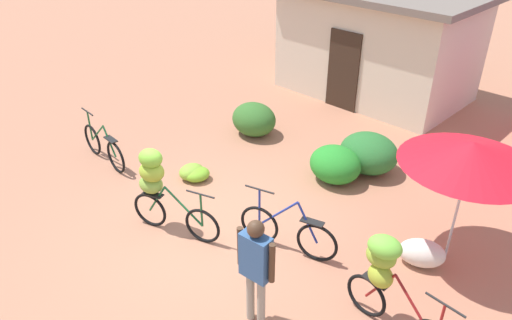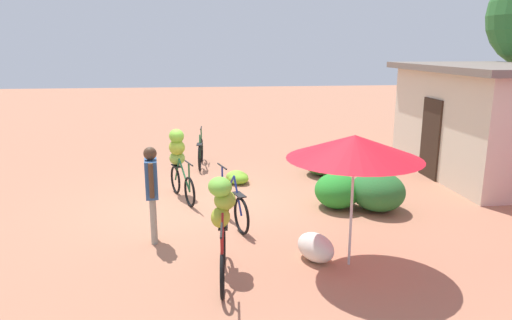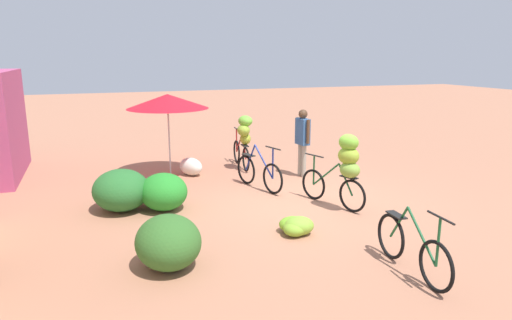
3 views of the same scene
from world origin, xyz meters
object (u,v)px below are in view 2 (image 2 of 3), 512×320
at_px(bicycle_near_pile, 178,157).
at_px(person_vendor, 152,185).
at_px(market_umbrella, 355,147).
at_px(produce_sack, 316,247).
at_px(bicycle_leftmost, 201,153).
at_px(building_low, 488,121).
at_px(banana_pile_on_ground, 238,178).
at_px(bicycle_center_loaded, 232,206).
at_px(bicycle_by_shop, 222,216).

height_order(bicycle_near_pile, person_vendor, person_vendor).
bearing_deg(market_umbrella, produce_sack, -111.71).
bearing_deg(market_umbrella, bicycle_leftmost, -160.91).
distance_m(building_low, person_vendor, 8.77).
distance_m(market_umbrella, person_vendor, 3.38).
relative_size(banana_pile_on_ground, produce_sack, 1.06).
height_order(banana_pile_on_ground, produce_sack, produce_sack).
xyz_separation_m(bicycle_leftmost, bicycle_center_loaded, (4.56, 0.56, 0.00)).
height_order(bicycle_by_shop, banana_pile_on_ground, bicycle_by_shop).
distance_m(building_low, banana_pile_on_ground, 6.51).
height_order(building_low, person_vendor, building_low).
height_order(bicycle_by_shop, produce_sack, bicycle_by_shop).
distance_m(building_low, market_umbrella, 6.84).
xyz_separation_m(building_low, produce_sack, (4.41, -5.52, -1.21)).
bearing_deg(market_umbrella, bicycle_center_loaded, -138.30).
distance_m(banana_pile_on_ground, produce_sack, 4.50).
height_order(bicycle_leftmost, bicycle_by_shop, bicycle_by_shop).
height_order(bicycle_near_pile, banana_pile_on_ground, bicycle_near_pile).
height_order(market_umbrella, bicycle_near_pile, market_umbrella).
xyz_separation_m(bicycle_leftmost, person_vendor, (5.21, -0.81, 0.65)).
relative_size(bicycle_by_shop, person_vendor, 0.99).
distance_m(building_low, produce_sack, 7.17).
bearing_deg(bicycle_center_loaded, produce_sack, 35.28).
bearing_deg(bicycle_leftmost, bicycle_near_pile, -10.35).
xyz_separation_m(bicycle_near_pile, bicycle_by_shop, (3.76, 0.79, -0.03)).
xyz_separation_m(bicycle_near_pile, person_vendor, (2.55, -0.33, 0.12)).
distance_m(banana_pile_on_ground, person_vendor, 3.88).
bearing_deg(building_low, banana_pile_on_ground, -90.07).
bearing_deg(market_umbrella, banana_pile_on_ground, -163.87).
bearing_deg(bicycle_leftmost, bicycle_by_shop, 2.68).
distance_m(bicycle_near_pile, produce_sack, 4.28).
bearing_deg(bicycle_leftmost, banana_pile_on_ground, 26.04).
bearing_deg(produce_sack, bicycle_near_pile, -148.07).
bearing_deg(person_vendor, bicycle_near_pile, 172.73).
bearing_deg(produce_sack, bicycle_by_shop, -83.18).
relative_size(market_umbrella, produce_sack, 2.88).
relative_size(bicycle_near_pile, bicycle_by_shop, 0.96).
relative_size(bicycle_center_loaded, banana_pile_on_ground, 2.17).
xyz_separation_m(building_low, bicycle_by_shop, (4.58, -6.97, -0.56)).
height_order(bicycle_center_loaded, bicycle_by_shop, bicycle_by_shop).
bearing_deg(building_low, market_umbrella, -47.66).
xyz_separation_m(market_umbrella, bicycle_center_loaded, (-1.88, -1.67, -1.47)).
distance_m(bicycle_near_pile, bicycle_center_loaded, 2.23).
bearing_deg(produce_sack, building_low, 128.58).
relative_size(bicycle_by_shop, banana_pile_on_ground, 2.22).
bearing_deg(bicycle_center_loaded, market_umbrella, 41.70).
bearing_deg(building_low, bicycle_near_pile, -83.95).
xyz_separation_m(bicycle_leftmost, bicycle_by_shop, (6.42, 0.30, 0.50)).
bearing_deg(bicycle_leftmost, bicycle_center_loaded, 6.94).
bearing_deg(building_low, bicycle_leftmost, -104.20).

